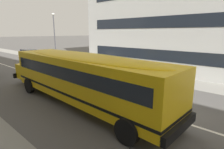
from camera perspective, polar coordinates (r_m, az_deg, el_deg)
ground_plane at (r=10.03m, az=12.50°, el=-11.56°), size 400.00×400.00×0.00m
sidewalk_far at (r=16.24m, az=24.84°, el=-2.87°), size 120.00×3.00×0.01m
lane_centreline at (r=10.03m, az=12.50°, el=-11.55°), size 110.00×0.16×0.01m
school_bus at (r=10.66m, az=-10.26°, el=0.18°), size 13.52×3.46×3.01m
parked_car_beige_under_tree at (r=30.61m, az=-24.70°, el=5.73°), size 3.94×1.95×1.64m
parked_car_white_by_hydrant at (r=24.14m, az=-17.43°, el=4.66°), size 3.92×1.91×1.64m
street_lamp at (r=27.92m, az=-17.74°, el=12.86°), size 0.44×0.44×6.80m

